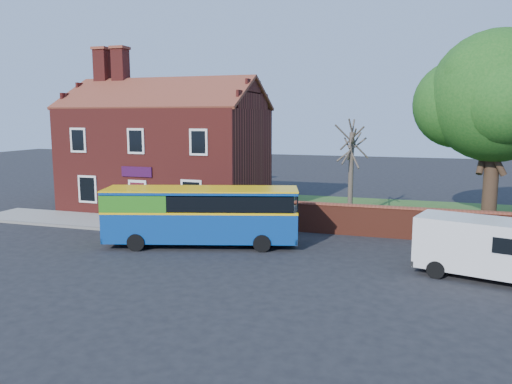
% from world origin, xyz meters
% --- Properties ---
extents(ground, '(120.00, 120.00, 0.00)m').
position_xyz_m(ground, '(0.00, 0.00, 0.00)').
color(ground, black).
rests_on(ground, ground).
extents(pavement, '(18.00, 3.50, 0.12)m').
position_xyz_m(pavement, '(-7.00, 5.75, 0.06)').
color(pavement, gray).
rests_on(pavement, ground).
extents(kerb, '(18.00, 0.15, 0.14)m').
position_xyz_m(kerb, '(-7.00, 4.00, 0.07)').
color(kerb, slate).
rests_on(kerb, ground).
extents(grass_strip, '(26.00, 12.00, 0.04)m').
position_xyz_m(grass_strip, '(13.00, 13.00, 0.02)').
color(grass_strip, '#426B28').
rests_on(grass_strip, ground).
extents(shop_building, '(12.30, 8.13, 10.50)m').
position_xyz_m(shop_building, '(-7.02, 11.50, 3.41)').
color(shop_building, maroon).
rests_on(shop_building, ground).
extents(boundary_wall, '(22.00, 0.38, 1.60)m').
position_xyz_m(boundary_wall, '(13.00, 7.00, 0.81)').
color(boundary_wall, maroon).
rests_on(boundary_wall, ground).
extents(bus, '(9.20, 4.64, 2.73)m').
position_xyz_m(bus, '(-1.04, 2.64, 1.55)').
color(bus, navy).
rests_on(bus, ground).
extents(van_near, '(5.47, 3.35, 2.25)m').
position_xyz_m(van_near, '(11.41, 1.41, 1.26)').
color(van_near, silver).
rests_on(van_near, ground).
extents(large_tree, '(8.56, 6.78, 10.45)m').
position_xyz_m(large_tree, '(12.58, 10.47, 6.84)').
color(large_tree, black).
rests_on(large_tree, ground).
extents(bare_tree, '(2.10, 2.50, 5.60)m').
position_xyz_m(bare_tree, '(5.08, 11.13, 2.87)').
color(bare_tree, '#4C4238').
rests_on(bare_tree, ground).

